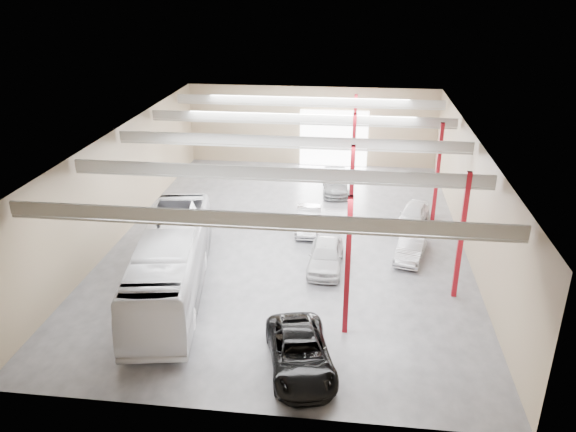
% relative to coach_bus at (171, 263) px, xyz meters
% --- Properties ---
extents(depot_shell, '(22.12, 32.12, 7.06)m').
position_rel_coach_bus_xyz_m(depot_shell, '(5.60, 8.01, 3.14)').
color(depot_shell, '#49484D').
rests_on(depot_shell, ground).
extents(coach_bus, '(5.22, 13.48, 3.66)m').
position_rel_coach_bus_xyz_m(coach_bus, '(0.00, 0.00, 0.00)').
color(coach_bus, silver).
rests_on(coach_bus, ground).
extents(black_sedan, '(3.89, 6.12, 1.57)m').
position_rel_coach_bus_xyz_m(black_sedan, '(7.41, -5.47, -1.04)').
color(black_sedan, black).
rests_on(black_sedan, ground).
extents(car_row_a, '(2.05, 4.87, 1.64)m').
position_rel_coach_bus_xyz_m(car_row_a, '(7.97, 3.88, -1.01)').
color(car_row_a, silver).
rests_on(car_row_a, ground).
extents(car_row_b, '(1.71, 4.49, 1.46)m').
position_rel_coach_bus_xyz_m(car_row_b, '(6.49, 9.08, -1.10)').
color(car_row_b, '#A6A6AB').
rests_on(car_row_b, ground).
extents(car_row_c, '(2.32, 4.97, 1.40)m').
position_rel_coach_bus_xyz_m(car_row_c, '(7.97, 16.53, -1.13)').
color(car_row_c, gray).
rests_on(car_row_c, ground).
extents(car_right_near, '(2.45, 4.51, 1.41)m').
position_rel_coach_bus_xyz_m(car_right_near, '(13.02, 5.78, -1.13)').
color(car_right_near, '#B5B5BA').
rests_on(car_right_near, ground).
extents(car_right_far, '(2.80, 4.45, 1.41)m').
position_rel_coach_bus_xyz_m(car_right_far, '(13.57, 10.98, -1.12)').
color(car_right_far, white).
rests_on(car_right_far, ground).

